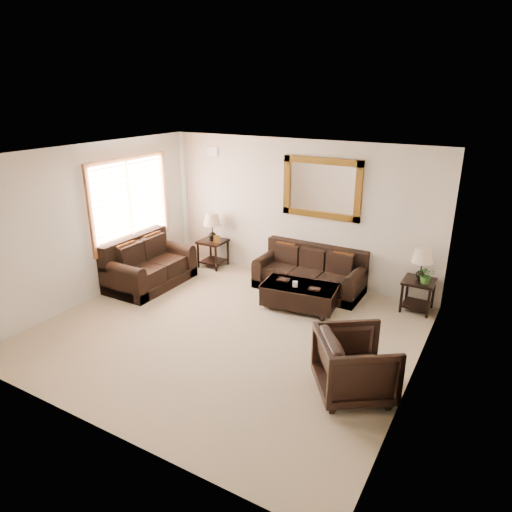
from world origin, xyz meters
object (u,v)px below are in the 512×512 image
Objects in this scene: end_table_left at (212,232)px; end_table_right at (421,270)px; armchair at (355,362)px; sofa at (310,275)px; loveseat at (148,267)px; coffee_table at (300,294)px.

end_table_right is (4.17, 0.01, -0.03)m from end_table_left.
armchair is (3.97, -2.70, -0.31)m from end_table_left.
armchair reaches higher than sofa.
loveseat reaches higher than armchair.
coffee_table is (-1.76, -0.91, -0.46)m from end_table_right.
sofa is 1.71× the size of end_table_left.
sofa is 3.13m from armchair.
armchair is (-0.20, -2.71, -0.28)m from end_table_right.
loveseat is at bearing -111.00° from end_table_left.
armchair is at bearing -56.65° from sofa.
armchair is at bearing -56.67° from coffee_table.
end_table_right reaches higher than loveseat.
armchair is at bearing -106.10° from loveseat.
armchair is at bearing -34.24° from end_table_left.
coffee_table is at bearing 5.68° from armchair.
end_table_left reaches higher than coffee_table.
end_table_left is 0.87× the size of coffee_table.
loveseat is 4.93m from end_table_right.
end_table_left is at bearing -21.00° from loveseat.
end_table_left is 1.29× the size of armchair.
end_table_right reaches higher than coffee_table.
end_table_right is at bearing -73.31° from loveseat.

